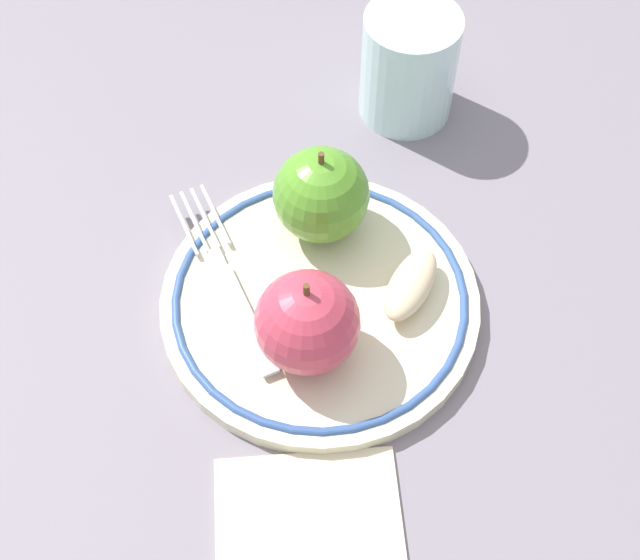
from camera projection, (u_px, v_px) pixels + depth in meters
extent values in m
plane|color=slate|center=(288.00, 297.00, 0.63)|extent=(2.00, 2.00, 0.00)
cylinder|color=beige|center=(320.00, 303.00, 0.62)|extent=(0.22, 0.22, 0.01)
torus|color=#335490|center=(320.00, 298.00, 0.61)|extent=(0.21, 0.21, 0.01)
sphere|color=#539429|center=(321.00, 195.00, 0.62)|extent=(0.07, 0.07, 0.07)
cylinder|color=brown|center=(321.00, 159.00, 0.59)|extent=(0.00, 0.00, 0.01)
sphere|color=#C03B50|center=(307.00, 322.00, 0.56)|extent=(0.07, 0.07, 0.07)
cylinder|color=brown|center=(306.00, 290.00, 0.53)|extent=(0.00, 0.00, 0.01)
ellipsoid|color=beige|center=(411.00, 284.00, 0.61)|extent=(0.06, 0.07, 0.02)
cube|color=silver|center=(246.00, 319.00, 0.60)|extent=(0.09, 0.01, 0.00)
cube|color=silver|center=(218.00, 259.00, 0.63)|extent=(0.02, 0.01, 0.00)
cube|color=silver|center=(215.00, 214.00, 0.65)|extent=(0.06, 0.00, 0.00)
cube|color=silver|center=(205.00, 218.00, 0.65)|extent=(0.06, 0.00, 0.00)
cube|color=silver|center=(194.00, 222.00, 0.65)|extent=(0.06, 0.00, 0.00)
cube|color=silver|center=(184.00, 225.00, 0.64)|extent=(0.06, 0.00, 0.00)
cylinder|color=silver|center=(409.00, 66.00, 0.69)|extent=(0.08, 0.08, 0.09)
cube|color=beige|center=(311.00, 559.00, 0.52)|extent=(0.16, 0.15, 0.01)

